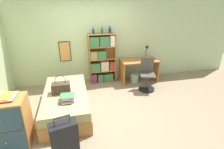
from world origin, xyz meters
The scene contains 16 objects.
ground_plane centered at (0.00, 0.00, 0.00)m, with size 14.00×14.00×0.00m, color gray.
wall_back centered at (0.00, 1.64, 1.30)m, with size 10.00×0.09×2.60m.
bed centered at (-0.76, 0.02, 0.25)m, with size 0.98×1.95×0.50m.
handbag centered at (-0.84, -0.01, 0.63)m, with size 0.40×0.24×0.42m.
book_stack_on_bed centered at (-0.71, -0.39, 0.56)m, with size 0.32×0.37×0.11m.
suitcase centered at (-0.76, -1.40, 0.35)m, with size 0.46×0.31×0.83m.
dresser centered at (-1.72, -0.82, 0.45)m, with size 0.68×0.53×0.90m.
magazine_pile_on_dresser centered at (-1.67, -0.77, 0.92)m, with size 0.31×0.36×0.05m.
bookcase centered at (0.34, 1.45, 0.75)m, with size 0.81×0.28×1.54m.
bottle_green centered at (0.11, 1.46, 1.61)m, with size 0.06×0.06×0.19m.
bottle_brown centered at (0.37, 1.47, 1.62)m, with size 0.07×0.07×0.20m.
bottle_clear centered at (0.61, 1.49, 1.62)m, with size 0.08×0.08×0.21m.
desk centered at (1.51, 1.28, 0.49)m, with size 1.16×0.63×0.71m.
desk_lamp centered at (1.80, 1.38, 1.02)m, with size 0.19×0.14×0.47m.
desk_chair centered at (1.52, 0.64, 0.31)m, with size 0.51×0.51×0.94m.
waste_bin centered at (1.36, 1.22, 0.14)m, with size 0.27×0.27×0.27m.
Camera 1 is at (-0.52, -3.65, 2.37)m, focal length 28.00 mm.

